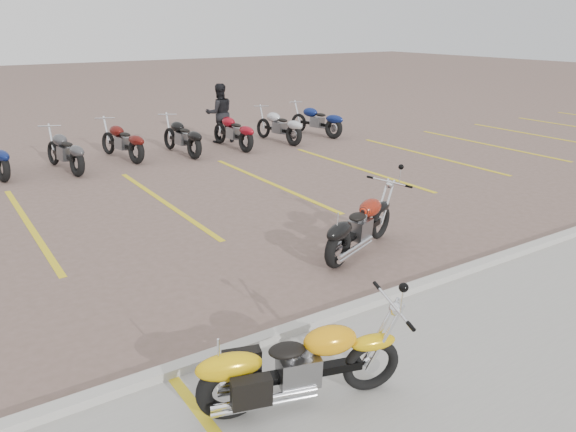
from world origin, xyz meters
The scene contains 8 objects.
ground centered at (0.00, 0.00, 0.00)m, with size 100.00×100.00×0.00m, color #735852.
concrete_apron centered at (0.00, -4.50, 0.01)m, with size 60.00×5.00×0.01m, color #9E9B93.
curb centered at (0.00, -2.00, 0.06)m, with size 60.00×0.18×0.12m, color #ADAAA3.
parking_stripes centered at (0.00, 4.00, 0.00)m, with size 38.00×5.50×0.01m, color gold, non-canonical shape.
yellow_cruiser centered at (-1.42, -3.15, 0.43)m, with size 2.06×0.73×0.87m.
flame_cruiser centered at (1.64, -0.46, 0.43)m, with size 2.02×0.90×0.87m.
person_b centered at (3.93, 9.08, 0.93)m, with size 0.90×0.70×1.85m, color black.
bg_bike_row centered at (-0.32, 8.16, 0.55)m, with size 15.79×2.07×1.10m.
Camera 1 is at (-4.10, -7.07, 3.67)m, focal length 35.00 mm.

